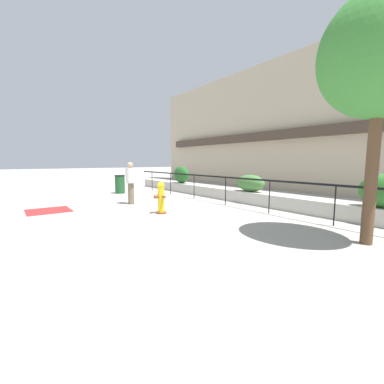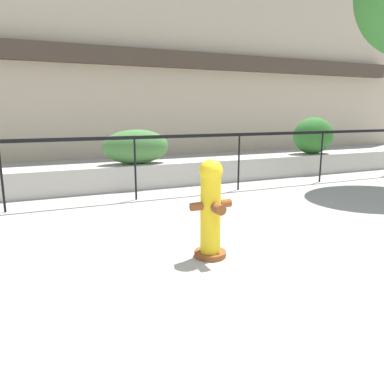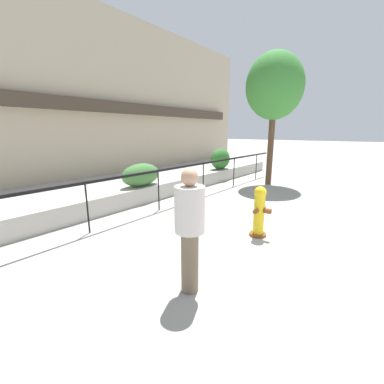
% 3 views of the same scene
% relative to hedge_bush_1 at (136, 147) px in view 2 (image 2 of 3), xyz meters
% --- Properties ---
extents(ground_plane, '(120.00, 120.00, 0.00)m').
position_rel_hedge_bush_1_xyz_m(ground_plane, '(-0.33, -6.00, -0.85)').
color(ground_plane, '#9E9991').
extents(building_facade, '(30.00, 1.36, 8.00)m').
position_rel_hedge_bush_1_xyz_m(building_facade, '(-0.33, 5.98, 3.13)').
color(building_facade, tan).
rests_on(building_facade, ground).
extents(planter_wall_low, '(18.00, 0.70, 0.50)m').
position_rel_hedge_bush_1_xyz_m(planter_wall_low, '(-0.33, 0.00, -0.60)').
color(planter_wall_low, '#B7B2A8').
rests_on(planter_wall_low, ground).
extents(fence_railing_segment, '(15.00, 0.05, 1.15)m').
position_rel_hedge_bush_1_xyz_m(fence_railing_segment, '(-0.33, -1.10, 0.16)').
color(fence_railing_segment, black).
rests_on(fence_railing_segment, ground).
extents(hedge_bush_1, '(1.40, 0.66, 0.71)m').
position_rel_hedge_bush_1_xyz_m(hedge_bush_1, '(0.00, 0.00, 0.00)').
color(hedge_bush_1, '#427538').
rests_on(hedge_bush_1, planter_wall_low).
extents(hedge_bush_2, '(1.18, 0.68, 0.92)m').
position_rel_hedge_bush_1_xyz_m(hedge_bush_2, '(4.67, 0.00, 0.11)').
color(hedge_bush_2, '#2D6B28').
rests_on(hedge_bush_2, planter_wall_low).
extents(fire_hydrant, '(0.47, 0.43, 1.08)m').
position_rel_hedge_bush_1_xyz_m(fire_hydrant, '(-0.33, -4.09, -0.30)').
color(fire_hydrant, brown).
rests_on(fire_hydrant, ground).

